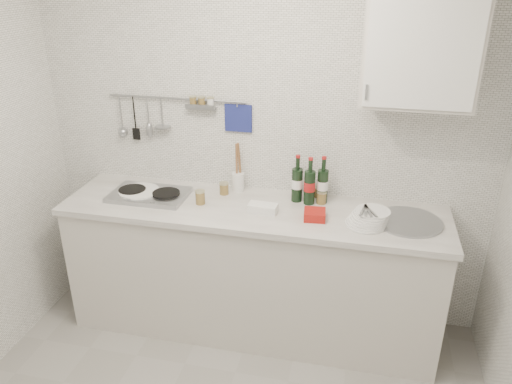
{
  "coord_description": "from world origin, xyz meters",
  "views": [
    {
      "loc": [
        0.65,
        -1.66,
        2.3
      ],
      "look_at": [
        0.07,
        0.9,
        1.12
      ],
      "focal_mm": 35.0,
      "sensor_mm": 36.0,
      "label": 1
    }
  ],
  "objects_px": {
    "wine_bottles": "(310,180)",
    "plate_stack_hob": "(138,193)",
    "wall_cabinet": "(421,40)",
    "utensil_crock": "(238,179)",
    "plate_stack_sink": "(369,218)"
  },
  "relations": [
    {
      "from": "wall_cabinet",
      "to": "plate_stack_hob",
      "type": "xyz_separation_m",
      "value": [
        -1.68,
        -0.13,
        -1.01
      ]
    },
    {
      "from": "wall_cabinet",
      "to": "utensil_crock",
      "type": "bearing_deg",
      "value": 173.91
    },
    {
      "from": "wine_bottles",
      "to": "utensil_crock",
      "type": "distance_m",
      "value": 0.5
    },
    {
      "from": "plate_stack_hob",
      "to": "utensil_crock",
      "type": "distance_m",
      "value": 0.67
    },
    {
      "from": "plate_stack_sink",
      "to": "plate_stack_hob",
      "type": "bearing_deg",
      "value": 177.3
    },
    {
      "from": "wall_cabinet",
      "to": "plate_stack_hob",
      "type": "distance_m",
      "value": 1.96
    },
    {
      "from": "plate_stack_hob",
      "to": "wine_bottles",
      "type": "relative_size",
      "value": 0.92
    },
    {
      "from": "wall_cabinet",
      "to": "utensil_crock",
      "type": "xyz_separation_m",
      "value": [
        -1.05,
        0.11,
        -0.95
      ]
    },
    {
      "from": "wall_cabinet",
      "to": "wine_bottles",
      "type": "distance_m",
      "value": 1.04
    },
    {
      "from": "wine_bottles",
      "to": "plate_stack_hob",
      "type": "bearing_deg",
      "value": -171.82
    },
    {
      "from": "wall_cabinet",
      "to": "wine_bottles",
      "type": "bearing_deg",
      "value": 176.5
    },
    {
      "from": "plate_stack_hob",
      "to": "wine_bottles",
      "type": "height_order",
      "value": "wine_bottles"
    },
    {
      "from": "plate_stack_sink",
      "to": "utensil_crock",
      "type": "bearing_deg",
      "value": 160.51
    },
    {
      "from": "plate_stack_sink",
      "to": "utensil_crock",
      "type": "height_order",
      "value": "utensil_crock"
    },
    {
      "from": "wine_bottles",
      "to": "utensil_crock",
      "type": "xyz_separation_m",
      "value": [
        -0.49,
        0.08,
        -0.07
      ]
    }
  ]
}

